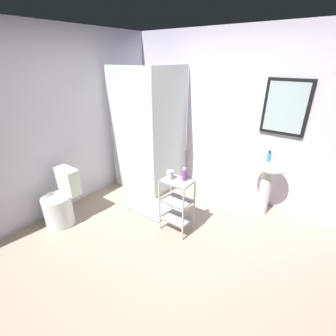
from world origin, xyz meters
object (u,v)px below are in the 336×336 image
at_px(storage_cart, 177,202).
at_px(bath_mat, 151,209).
at_px(shower_stall, 151,161).
at_px(pedestal_sink, 267,178).
at_px(toilet, 61,203).
at_px(hand_soap_bottle, 269,157).
at_px(conditioner_bottle_purple, 184,174).
at_px(rinse_cup, 170,175).

distance_m(storage_cart, bath_mat, 0.72).
bearing_deg(shower_stall, pedestal_sink, 9.19).
distance_m(toilet, hand_soap_bottle, 2.89).
bearing_deg(pedestal_sink, hand_soap_bottle, 149.94).
xyz_separation_m(storage_cart, conditioner_bottle_purple, (0.06, 0.07, 0.38)).
bearing_deg(hand_soap_bottle, pedestal_sink, -30.06).
relative_size(shower_stall, bath_mat, 3.33).
distance_m(conditioner_bottle_purple, rinse_cup, 0.18).
xyz_separation_m(toilet, storage_cart, (1.36, 0.79, 0.12)).
bearing_deg(shower_stall, toilet, -100.83).
relative_size(pedestal_sink, toilet, 1.07).
bearing_deg(conditioner_bottle_purple, bath_mat, 172.90).
bearing_deg(hand_soap_bottle, toilet, -138.44).
xyz_separation_m(toilet, conditioner_bottle_purple, (1.42, 0.86, 0.50)).
xyz_separation_m(hand_soap_bottle, rinse_cup, (-0.86, -1.10, -0.08)).
distance_m(shower_stall, conditioner_bottle_purple, 1.36).
distance_m(storage_cart, hand_soap_bottle, 1.40).
height_order(storage_cart, bath_mat, storage_cart).
bearing_deg(toilet, rinse_cup, 31.71).
xyz_separation_m(conditioner_bottle_purple, rinse_cup, (-0.16, -0.08, -0.02)).
distance_m(toilet, bath_mat, 1.26).
relative_size(toilet, conditioner_bottle_purple, 4.67).
height_order(pedestal_sink, rinse_cup, rinse_cup).
xyz_separation_m(toilet, hand_soap_bottle, (2.12, 1.88, 0.56)).
relative_size(storage_cart, bath_mat, 1.23).
relative_size(toilet, rinse_cup, 7.05).
relative_size(shower_stall, conditioner_bottle_purple, 12.28).
bearing_deg(rinse_cup, hand_soap_bottle, 52.02).
height_order(toilet, bath_mat, toilet).
xyz_separation_m(rinse_cup, bath_mat, (-0.47, 0.16, -0.78)).
bearing_deg(toilet, hand_soap_bottle, 41.56).
bearing_deg(bath_mat, conditioner_bottle_purple, -7.10).
bearing_deg(pedestal_sink, storage_cart, -126.97).
bearing_deg(hand_soap_bottle, storage_cart, -125.04).
height_order(toilet, hand_soap_bottle, hand_soap_bottle).
distance_m(pedestal_sink, toilet, 2.86).
xyz_separation_m(hand_soap_bottle, bath_mat, (-1.33, -0.94, -0.87)).
distance_m(shower_stall, toilet, 1.59).
distance_m(toilet, storage_cart, 1.58).
height_order(conditioner_bottle_purple, rinse_cup, conditioner_bottle_purple).
height_order(shower_stall, storage_cart, shower_stall).
distance_m(shower_stall, bath_mat, 0.91).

